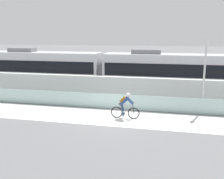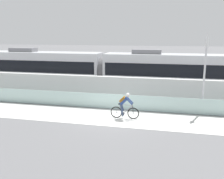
# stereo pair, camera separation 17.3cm
# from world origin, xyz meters

# --- Properties ---
(ground_plane) EXTENTS (200.00, 200.00, 0.00)m
(ground_plane) POSITION_xyz_m (0.00, 0.00, 0.00)
(ground_plane) COLOR slate
(bike_path_deck) EXTENTS (32.00, 3.20, 0.01)m
(bike_path_deck) POSITION_xyz_m (0.00, 0.00, 0.01)
(bike_path_deck) COLOR silver
(bike_path_deck) RESTS_ON ground
(glass_parapet) EXTENTS (32.00, 0.05, 1.04)m
(glass_parapet) POSITION_xyz_m (0.00, 1.85, 0.52)
(glass_parapet) COLOR silver
(glass_parapet) RESTS_ON ground
(concrete_barrier_wall) EXTENTS (32.00, 0.36, 1.95)m
(concrete_barrier_wall) POSITION_xyz_m (0.00, 3.65, 0.97)
(concrete_barrier_wall) COLOR silver
(concrete_barrier_wall) RESTS_ON ground
(tram_rail_near) EXTENTS (32.00, 0.08, 0.01)m
(tram_rail_near) POSITION_xyz_m (0.00, 6.13, 0.00)
(tram_rail_near) COLOR #595654
(tram_rail_near) RESTS_ON ground
(tram_rail_far) EXTENTS (32.00, 0.08, 0.01)m
(tram_rail_far) POSITION_xyz_m (0.00, 7.57, 0.00)
(tram_rail_far) COLOR #595654
(tram_rail_far) RESTS_ON ground
(tram) EXTENTS (22.56, 2.54, 3.81)m
(tram) POSITION_xyz_m (-2.38, 6.85, 1.89)
(tram) COLOR silver
(tram) RESTS_ON ground
(cyclist_on_bike) EXTENTS (1.77, 0.58, 1.61)m
(cyclist_on_bike) POSITION_xyz_m (0.77, -0.00, 0.80)
(cyclist_on_bike) COLOR black
(cyclist_on_bike) RESTS_ON ground
(lamp_post_antenna) EXTENTS (0.28, 0.28, 5.20)m
(lamp_post_antenna) POSITION_xyz_m (5.48, 2.15, 3.29)
(lamp_post_antenna) COLOR gray
(lamp_post_antenna) RESTS_ON ground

